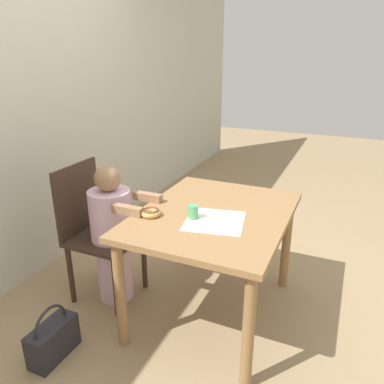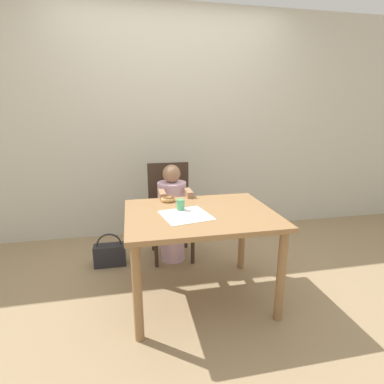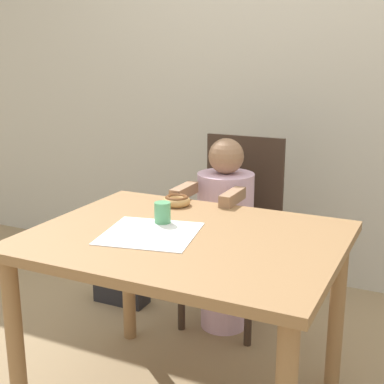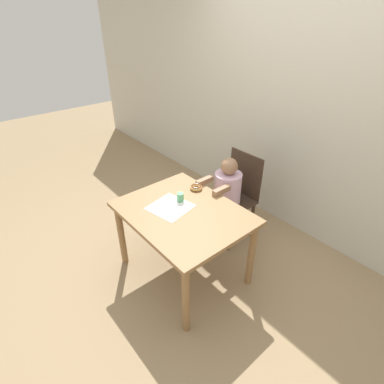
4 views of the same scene
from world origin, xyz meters
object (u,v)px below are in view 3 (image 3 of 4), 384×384
Objects in this scene: cup at (162,213)px; child_figure at (225,238)px; handbag at (122,283)px; donut at (177,200)px; chair at (234,228)px.

child_figure is at bearing 88.40° from cup.
handbag is at bearing 179.70° from child_figure.
handbag is 1.04m from cup.
child_figure is at bearing 76.88° from donut.
chair is 7.95× the size of donut.
child_figure is 0.65m from cup.
child_figure is 2.94× the size of handbag.
child_figure is 11.62× the size of cup.
chair is at bearing 90.00° from child_figure.
cup is (0.06, -0.24, 0.02)m from donut.
chair is at bearing 11.66° from handbag.
handbag is at bearing -168.34° from chair.
handbag is 3.95× the size of cup.
donut is 0.88m from handbag.
child_figure reaches higher than cup.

